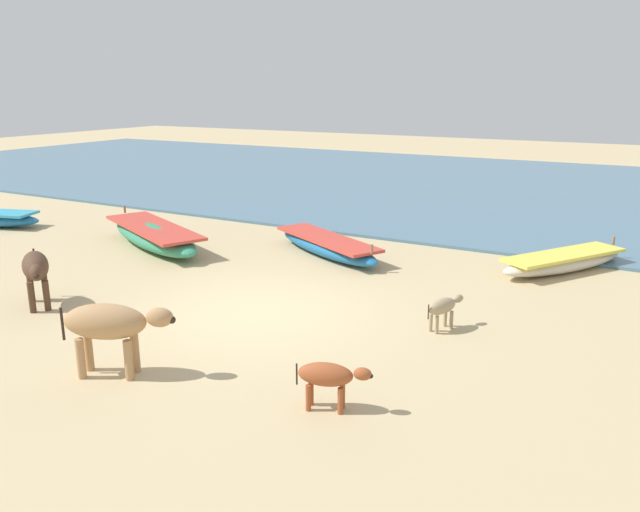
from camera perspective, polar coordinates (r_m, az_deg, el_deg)
ground at (r=11.48m, az=-5.75°, el=-5.14°), size 80.00×80.00×0.00m
sea_water at (r=26.02m, az=14.94°, el=6.06°), size 60.00×20.00×0.08m
fishing_boat_0 at (r=15.17m, az=0.64°, el=0.99°), size 3.83×2.62×0.64m
fishing_boat_2 at (r=14.89m, az=21.34°, el=-0.44°), size 2.59×3.43×0.60m
fishing_boat_3 at (r=16.45m, az=-14.92°, el=1.82°), size 4.54×2.92×0.76m
cow_adult_dark at (r=12.61m, az=-24.51°, el=-1.05°), size 1.43×1.16×1.03m
calf_near_dun at (r=10.71m, az=11.17°, el=-4.58°), size 0.50×0.84×0.56m
calf_far_rust at (r=8.00m, az=0.76°, el=-10.93°), size 0.96×0.48×0.64m
cow_second_adult_tan at (r=9.25m, az=-18.66°, el=-5.94°), size 1.58×0.97×1.07m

